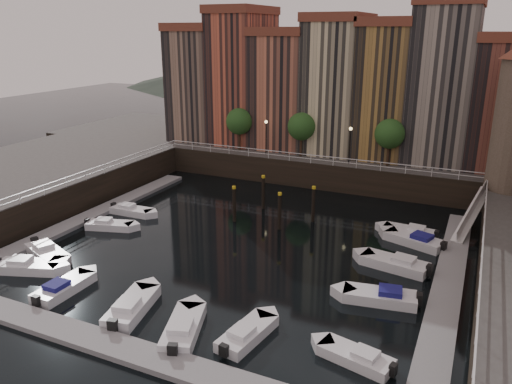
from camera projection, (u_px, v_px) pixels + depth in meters
The scene contains 25 objects.
ground at pixel (249, 240), 42.77m from camera, with size 200.00×200.00×0.00m, color black.
quay_far at pixel (335, 156), 64.74m from camera, with size 80.00×20.00×3.00m, color black.
dock_left at pixel (94, 214), 48.32m from camera, with size 2.00×28.00×0.35m, color gray.
dock_right at pixel (448, 281), 35.39m from camera, with size 2.00×28.00×0.35m, color gray.
dock_near at pixel (119, 347), 28.05m from camera, with size 30.00×2.00×0.35m, color gray.
mountains at pixel (430, 66), 134.54m from camera, with size 145.00×100.00×18.00m.
far_terrace at pixel (361, 86), 58.33m from camera, with size 48.70×10.30×17.50m.
promenade_trees at pixel (307, 127), 56.96m from camera, with size 21.20×3.20×5.20m.
street_lamps at pixel (307, 135), 56.18m from camera, with size 10.36×0.36×4.18m.
railings at pixel (272, 183), 45.81m from camera, with size 36.08×34.04×0.52m.
gangway at pixel (472, 212), 43.98m from camera, with size 2.78×8.32×3.73m.
mooring_pilings at pixel (272, 203), 46.86m from camera, with size 7.06×4.74×3.78m.
boat_left_0 at pixel (27, 266), 37.19m from camera, with size 5.05×3.25×1.14m.
boat_left_1 at pixel (47, 253), 39.47m from camera, with size 5.11×3.42×1.15m.
boat_left_2 at pixel (109, 225), 45.16m from camera, with size 4.52×2.72×1.01m.
boat_left_3 at pixel (131, 211), 48.75m from camera, with size 4.54×1.79×1.04m.
boat_right_0 at pixel (357, 357), 26.95m from camera, with size 4.46×2.47×1.00m.
boat_right_1 at pixel (382, 297), 32.96m from camera, with size 5.16×2.58×1.16m.
boat_right_2 at pixel (396, 264), 37.54m from camera, with size 5.39×2.75×1.21m.
boat_right_3 at pixel (416, 240), 41.74m from camera, with size 5.26×3.36×1.18m.
boat_right_4 at pixel (410, 232), 43.57m from camera, with size 4.72×2.03×1.07m.
boat_near_0 at pixel (63, 288), 34.11m from camera, with size 1.78×4.81×1.10m.
boat_near_1 at pixel (131, 307), 31.69m from camera, with size 2.91×5.35×1.20m.
boat_near_2 at pixel (183, 329), 29.43m from camera, with size 3.31×5.18×1.17m.
boat_near_3 at pixel (246, 334), 28.96m from camera, with size 2.31×4.73×1.06m.
Camera 1 is at (17.07, -35.49, 17.21)m, focal length 35.00 mm.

